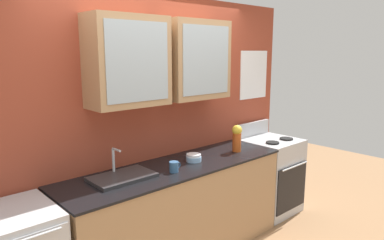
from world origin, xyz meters
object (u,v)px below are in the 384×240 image
bowl_stack (193,158)px  cup_near_sink (174,167)px  sink_faucet (122,176)px  stove_range (270,175)px  vase (237,137)px

bowl_stack → cup_near_sink: (-0.35, -0.12, 0.01)m
sink_faucet → cup_near_sink: (0.44, -0.17, 0.03)m
stove_range → bowl_stack: stove_range is taller
stove_range → sink_faucet: 2.16m
bowl_stack → vase: bearing=-5.5°
vase → cup_near_sink: size_ratio=2.42×
stove_range → sink_faucet: sink_faucet is taller
stove_range → cup_near_sink: bearing=-176.0°
bowl_stack → vase: 0.61m
sink_faucet → vase: vase is taller
stove_range → vase: vase is taller
sink_faucet → vase: (1.38, -0.10, 0.14)m
bowl_stack → vase: (0.59, -0.06, 0.12)m
sink_faucet → bowl_stack: bearing=-3.3°
vase → cup_near_sink: 0.95m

